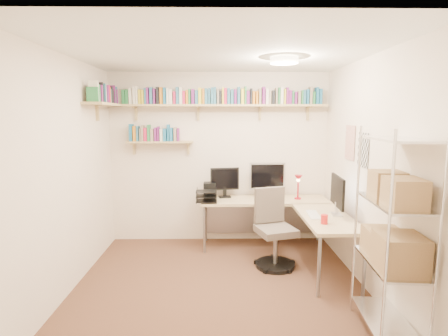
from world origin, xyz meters
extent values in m
plane|color=#4A341F|center=(0.00, 0.00, 0.00)|extent=(3.20, 3.20, 0.00)
cube|color=#F2E3C5|center=(0.00, 1.50, 1.25)|extent=(3.20, 0.04, 2.50)
cube|color=#F2E3C5|center=(-1.60, 0.00, 1.25)|extent=(0.04, 3.00, 2.50)
cube|color=#F2E3C5|center=(1.60, 0.00, 1.25)|extent=(0.04, 3.00, 2.50)
cube|color=#F2E3C5|center=(0.00, -1.50, 1.25)|extent=(3.20, 0.04, 2.50)
cube|color=white|center=(0.00, 0.00, 2.50)|extent=(3.20, 3.00, 0.04)
cube|color=silver|center=(1.59, 0.55, 1.55)|extent=(0.01, 0.30, 0.42)
cube|color=silver|center=(1.59, 0.15, 1.50)|extent=(0.01, 0.28, 0.38)
cylinder|color=#FFEAC6|center=(0.70, 0.20, 2.46)|extent=(0.30, 0.30, 0.06)
cube|color=tan|center=(0.00, 1.38, 2.02)|extent=(3.05, 0.25, 0.03)
cube|color=tan|center=(-1.48, 0.95, 2.02)|extent=(0.25, 1.00, 0.03)
cube|color=tan|center=(-0.85, 1.40, 1.50)|extent=(0.95, 0.20, 0.02)
cube|color=tan|center=(-1.20, 1.44, 1.95)|extent=(0.03, 0.20, 0.20)
cube|color=tan|center=(-0.30, 1.44, 1.95)|extent=(0.03, 0.20, 0.20)
cube|color=tan|center=(0.60, 1.44, 1.95)|extent=(0.03, 0.20, 0.20)
cube|color=tan|center=(1.30, 1.44, 1.95)|extent=(0.03, 0.20, 0.20)
cube|color=#2C6885|center=(-1.46, 1.38, 2.14)|extent=(0.04, 0.14, 0.22)
cube|color=silver|center=(-1.41, 1.38, 2.14)|extent=(0.03, 0.15, 0.20)
cube|color=gray|center=(-1.38, 1.38, 2.14)|extent=(0.03, 0.12, 0.20)
cube|color=#297B40|center=(-1.33, 1.38, 2.14)|extent=(0.04, 0.15, 0.20)
cube|color=#297B40|center=(-1.29, 1.38, 2.14)|extent=(0.04, 0.12, 0.20)
cube|color=silver|center=(-1.24, 1.38, 2.15)|extent=(0.04, 0.13, 0.22)
cube|color=silver|center=(-1.19, 1.38, 2.16)|extent=(0.03, 0.15, 0.24)
cube|color=silver|center=(-1.15, 1.38, 2.16)|extent=(0.03, 0.12, 0.25)
cube|color=yellow|center=(-1.11, 1.38, 2.14)|extent=(0.04, 0.12, 0.20)
cube|color=yellow|center=(-1.07, 1.38, 2.13)|extent=(0.03, 0.15, 0.19)
cube|color=#2C6885|center=(-1.03, 1.38, 2.15)|extent=(0.03, 0.14, 0.22)
cube|color=#6F1D6B|center=(-1.00, 1.38, 2.15)|extent=(0.03, 0.13, 0.23)
cube|color=#2C6885|center=(-0.95, 1.38, 2.15)|extent=(0.04, 0.11, 0.23)
cube|color=#6F1D6B|center=(-0.91, 1.38, 2.14)|extent=(0.03, 0.13, 0.22)
cube|color=black|center=(-0.86, 1.38, 2.15)|extent=(0.04, 0.12, 0.24)
cube|color=orange|center=(-0.81, 1.38, 2.15)|extent=(0.04, 0.11, 0.23)
cube|color=#1C6592|center=(-0.76, 1.38, 2.15)|extent=(0.03, 0.15, 0.23)
cube|color=silver|center=(-0.72, 1.38, 2.14)|extent=(0.03, 0.13, 0.22)
cube|color=silver|center=(-0.67, 1.38, 2.14)|extent=(0.04, 0.15, 0.21)
cube|color=#C81A44|center=(-0.62, 1.38, 2.12)|extent=(0.03, 0.13, 0.18)
cube|color=#2C6885|center=(-0.58, 1.38, 2.15)|extent=(0.04, 0.12, 0.24)
cube|color=silver|center=(-0.53, 1.38, 2.15)|extent=(0.04, 0.11, 0.24)
cube|color=#C81A44|center=(-0.49, 1.38, 2.13)|extent=(0.04, 0.13, 0.18)
cube|color=orange|center=(-0.45, 1.38, 2.13)|extent=(0.03, 0.13, 0.20)
cube|color=#297B40|center=(-0.41, 1.38, 2.14)|extent=(0.03, 0.14, 0.21)
cube|color=#6F1D6B|center=(-0.37, 1.38, 2.14)|extent=(0.04, 0.12, 0.21)
cube|color=#2C6885|center=(-0.31, 1.38, 2.13)|extent=(0.04, 0.12, 0.20)
cube|color=yellow|center=(-0.26, 1.38, 2.15)|extent=(0.04, 0.14, 0.23)
cube|color=orange|center=(-0.22, 1.38, 2.14)|extent=(0.03, 0.13, 0.22)
cube|color=#2C6885|center=(-0.18, 1.38, 2.14)|extent=(0.04, 0.13, 0.22)
cube|color=#2C6885|center=(-0.14, 1.38, 2.15)|extent=(0.03, 0.13, 0.22)
cube|color=#2C6885|center=(-0.09, 1.38, 2.15)|extent=(0.03, 0.13, 0.23)
cube|color=#2C6885|center=(-0.06, 1.38, 2.15)|extent=(0.04, 0.12, 0.24)
cube|color=gray|center=(-0.01, 1.38, 2.14)|extent=(0.02, 0.13, 0.20)
cube|color=black|center=(0.02, 1.38, 2.13)|extent=(0.03, 0.14, 0.18)
cube|color=yellow|center=(0.06, 1.38, 2.15)|extent=(0.03, 0.13, 0.24)
cube|color=#C81A44|center=(0.09, 1.38, 2.15)|extent=(0.04, 0.14, 0.22)
cube|color=#2C6885|center=(0.14, 1.38, 2.15)|extent=(0.03, 0.15, 0.22)
cube|color=#2C6885|center=(0.19, 1.38, 2.14)|extent=(0.04, 0.11, 0.21)
cube|color=#6F1D6B|center=(0.23, 1.38, 2.14)|extent=(0.03, 0.12, 0.21)
cube|color=#2C6885|center=(0.28, 1.38, 2.15)|extent=(0.04, 0.14, 0.24)
cube|color=yellow|center=(0.33, 1.38, 2.14)|extent=(0.04, 0.15, 0.21)
cube|color=#297B40|center=(0.37, 1.38, 2.16)|extent=(0.02, 0.13, 0.25)
cube|color=#6F1D6B|center=(0.41, 1.38, 2.13)|extent=(0.04, 0.13, 0.18)
cube|color=black|center=(0.46, 1.38, 2.14)|extent=(0.03, 0.12, 0.22)
cube|color=orange|center=(0.49, 1.38, 2.13)|extent=(0.03, 0.13, 0.18)
cube|color=orange|center=(0.54, 1.38, 2.13)|extent=(0.03, 0.13, 0.18)
cube|color=gray|center=(0.58, 1.38, 2.14)|extent=(0.03, 0.12, 0.22)
cube|color=#6F1D6B|center=(0.63, 1.38, 2.16)|extent=(0.04, 0.15, 0.24)
cube|color=silver|center=(0.68, 1.38, 2.14)|extent=(0.04, 0.14, 0.22)
cube|color=gray|center=(0.72, 1.38, 2.13)|extent=(0.03, 0.14, 0.19)
cube|color=black|center=(0.77, 1.38, 2.13)|extent=(0.04, 0.14, 0.19)
cube|color=gray|center=(0.81, 1.38, 2.15)|extent=(0.02, 0.14, 0.23)
cube|color=#297B40|center=(0.85, 1.38, 2.15)|extent=(0.03, 0.12, 0.23)
cube|color=silver|center=(0.89, 1.38, 2.16)|extent=(0.04, 0.15, 0.24)
cube|color=yellow|center=(0.93, 1.38, 2.14)|extent=(0.02, 0.14, 0.21)
cube|color=#6F1D6B|center=(0.97, 1.38, 2.15)|extent=(0.03, 0.13, 0.23)
cube|color=#6F1D6B|center=(1.01, 1.38, 2.13)|extent=(0.04, 0.14, 0.19)
cube|color=#297B40|center=(1.05, 1.38, 2.13)|extent=(0.03, 0.12, 0.19)
cube|color=#6F1D6B|center=(1.09, 1.38, 2.12)|extent=(0.03, 0.13, 0.17)
cube|color=gray|center=(1.14, 1.38, 2.13)|extent=(0.04, 0.14, 0.18)
cube|color=#297B40|center=(1.18, 1.38, 2.13)|extent=(0.02, 0.14, 0.19)
cube|color=#2C6885|center=(1.21, 1.38, 2.13)|extent=(0.04, 0.13, 0.20)
cube|color=#1C6592|center=(1.25, 1.38, 2.14)|extent=(0.03, 0.14, 0.21)
cube|color=gray|center=(1.30, 1.38, 2.16)|extent=(0.04, 0.13, 0.24)
cube|color=#297B40|center=(1.34, 1.38, 2.12)|extent=(0.03, 0.12, 0.18)
cube|color=#1C6592|center=(1.39, 1.38, 2.15)|extent=(0.04, 0.14, 0.24)
cube|color=#1C6592|center=(1.44, 1.38, 2.14)|extent=(0.04, 0.12, 0.22)
cube|color=#297B40|center=(-1.48, 0.51, 2.12)|extent=(0.14, 0.03, 0.17)
cube|color=silver|center=(-1.48, 0.55, 2.16)|extent=(0.12, 0.03, 0.25)
cube|color=#297B40|center=(-1.48, 0.60, 2.14)|extent=(0.11, 0.04, 0.21)
cube|color=#6F1D6B|center=(-1.48, 0.66, 2.14)|extent=(0.14, 0.03, 0.21)
cube|color=black|center=(-1.48, 0.70, 2.16)|extent=(0.14, 0.03, 0.24)
cube|color=black|center=(-1.48, 0.73, 2.14)|extent=(0.11, 0.03, 0.21)
cube|color=#2C6885|center=(-1.48, 0.77, 2.15)|extent=(0.15, 0.03, 0.23)
cube|color=orange|center=(-1.48, 0.81, 2.12)|extent=(0.12, 0.03, 0.18)
cube|color=silver|center=(-1.48, 0.85, 2.15)|extent=(0.11, 0.02, 0.23)
cube|color=#6F1D6B|center=(-1.48, 0.89, 2.15)|extent=(0.14, 0.04, 0.23)
cube|color=#C81A44|center=(-1.48, 0.94, 2.15)|extent=(0.15, 0.04, 0.23)
cube|color=orange|center=(-1.48, 0.99, 2.14)|extent=(0.13, 0.03, 0.20)
cube|color=#2C6885|center=(-1.48, 1.03, 2.13)|extent=(0.13, 0.03, 0.19)
cube|color=black|center=(-1.48, 1.07, 2.15)|extent=(0.14, 0.04, 0.22)
cube|color=black|center=(-1.48, 1.12, 2.13)|extent=(0.13, 0.04, 0.19)
cube|color=black|center=(-1.48, 1.16, 2.12)|extent=(0.12, 0.03, 0.17)
cube|color=#6F1D6B|center=(-1.48, 1.20, 2.16)|extent=(0.14, 0.03, 0.25)
cube|color=#297B40|center=(-1.48, 1.24, 2.13)|extent=(0.12, 0.04, 0.20)
cube|color=#6F1D6B|center=(-1.48, 1.29, 2.13)|extent=(0.15, 0.02, 0.20)
cube|color=#2C6885|center=(-1.48, 1.33, 2.15)|extent=(0.11, 0.03, 0.24)
cube|color=#2C6885|center=(-1.48, 1.38, 2.13)|extent=(0.12, 0.04, 0.19)
cube|color=#1C6592|center=(-1.26, 1.40, 1.64)|extent=(0.04, 0.15, 0.25)
cube|color=orange|center=(-1.21, 1.40, 1.62)|extent=(0.04, 0.14, 0.22)
cube|color=#2C6885|center=(-1.17, 1.40, 1.62)|extent=(0.03, 0.13, 0.22)
cube|color=gray|center=(-1.13, 1.40, 1.60)|extent=(0.02, 0.11, 0.18)
cube|color=gray|center=(-1.09, 1.40, 1.63)|extent=(0.03, 0.14, 0.23)
cube|color=#C81A44|center=(-1.05, 1.40, 1.61)|extent=(0.04, 0.11, 0.19)
cube|color=#297B40|center=(-1.01, 1.40, 1.63)|extent=(0.04, 0.11, 0.23)
cube|color=gray|center=(-0.96, 1.40, 1.60)|extent=(0.04, 0.11, 0.18)
cube|color=#6F1D6B|center=(-0.91, 1.40, 1.61)|extent=(0.03, 0.12, 0.19)
cube|color=#6F1D6B|center=(-0.87, 1.40, 1.62)|extent=(0.03, 0.12, 0.21)
cube|color=silver|center=(-0.82, 1.40, 1.60)|extent=(0.04, 0.14, 0.18)
cube|color=#1C6592|center=(-0.78, 1.40, 1.60)|extent=(0.04, 0.14, 0.18)
cube|color=#1C6592|center=(-0.73, 1.40, 1.63)|extent=(0.03, 0.11, 0.24)
cube|color=#1C6592|center=(-0.68, 1.40, 1.61)|extent=(0.04, 0.15, 0.19)
cube|color=gray|center=(-0.63, 1.40, 1.61)|extent=(0.04, 0.15, 0.20)
cube|color=#6F1D6B|center=(-0.59, 1.40, 1.61)|extent=(0.02, 0.14, 0.19)
cube|color=#CFBE87|center=(0.65, 1.18, 0.68)|extent=(1.80, 0.57, 0.04)
cube|color=#CFBE87|center=(1.26, 0.30, 0.68)|extent=(0.57, 1.23, 0.04)
cylinder|color=gray|center=(-0.20, 0.94, 0.33)|extent=(0.04, 0.04, 0.66)
cylinder|color=gray|center=(-0.20, 1.42, 0.33)|extent=(0.04, 0.04, 0.66)
cylinder|color=gray|center=(1.50, 1.42, 0.33)|extent=(0.04, 0.04, 0.66)
cylinder|color=gray|center=(1.03, -0.27, 0.33)|extent=(0.04, 0.04, 0.66)
cylinder|color=gray|center=(1.50, -0.27, 0.33)|extent=(0.04, 0.04, 0.66)
cube|color=gray|center=(0.65, 1.43, 0.38)|extent=(1.70, 0.02, 0.52)
cube|color=silver|center=(0.70, 1.29, 1.01)|extent=(0.52, 0.03, 0.40)
cube|color=black|center=(0.70, 1.27, 1.01)|extent=(0.47, 0.00, 0.34)
cube|color=black|center=(0.08, 1.29, 0.97)|extent=(0.42, 0.03, 0.32)
cube|color=black|center=(1.40, 0.35, 0.99)|extent=(0.03, 0.55, 0.36)
cube|color=white|center=(1.38, 0.35, 0.99)|extent=(0.00, 0.49, 0.31)
cube|color=white|center=(0.70, 1.01, 0.71)|extent=(0.40, 0.12, 0.01)
cube|color=white|center=(1.12, 0.35, 0.71)|extent=(0.12, 0.38, 0.01)
cylinder|color=#AB0E20|center=(1.12, 1.18, 0.71)|extent=(0.09, 0.09, 0.02)
cylinder|color=#AB0E20|center=(1.12, 1.18, 0.85)|extent=(0.02, 0.02, 0.26)
cone|color=#AB0E20|center=(1.12, 1.18, 1.00)|extent=(0.11, 0.11, 0.09)
sphere|color=#FFBF72|center=(1.12, 1.18, 0.97)|extent=(0.05, 0.05, 0.05)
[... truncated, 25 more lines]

